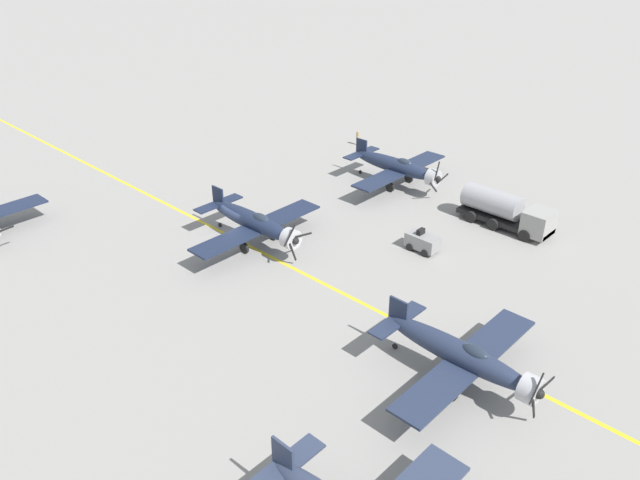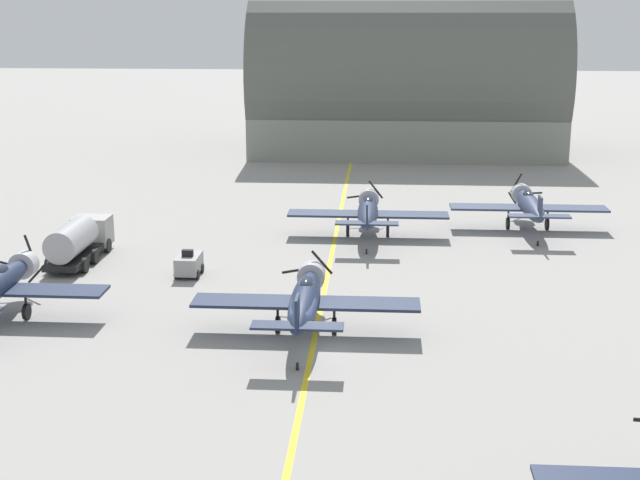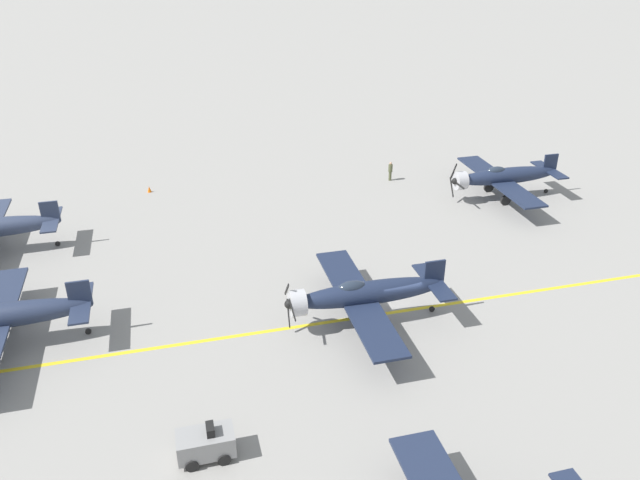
# 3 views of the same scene
# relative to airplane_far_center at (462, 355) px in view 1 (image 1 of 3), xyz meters

# --- Properties ---
(ground_plane) EXTENTS (400.00, 400.00, 0.00)m
(ground_plane) POSITION_rel_airplane_far_center_xyz_m (-2.42, -23.01, -2.01)
(ground_plane) COLOR gray
(taxiway_stripe) EXTENTS (0.30, 160.00, 0.01)m
(taxiway_stripe) POSITION_rel_airplane_far_center_xyz_m (-2.42, -23.01, -2.01)
(taxiway_stripe) COLOR yellow
(taxiway_stripe) RESTS_ON ground
(airplane_far_center) EXTENTS (12.00, 9.98, 3.65)m
(airplane_far_center) POSITION_rel_airplane_far_center_xyz_m (0.00, 0.00, 0.00)
(airplane_far_center) COLOR #252F49
(airplane_far_center) RESTS_ON ground
(airplane_mid_center) EXTENTS (12.00, 9.98, 3.65)m
(airplane_mid_center) POSITION_rel_airplane_far_center_xyz_m (-2.93, -20.69, -0.00)
(airplane_mid_center) COLOR #1C2640
(airplane_mid_center) RESTS_ON ground
(airplane_mid_left) EXTENTS (12.00, 9.98, 3.75)m
(airplane_mid_left) POSITION_rel_airplane_far_center_xyz_m (-20.05, -19.62, 0.00)
(airplane_mid_left) COLOR #202A43
(airplane_mid_left) RESTS_ON ground
(fuel_tanker) EXTENTS (2.67, 8.00, 2.98)m
(fuel_tanker) POSITION_rel_airplane_far_center_xyz_m (-19.39, -7.81, -0.50)
(fuel_tanker) COLOR black
(fuel_tanker) RESTS_ON ground
(tow_tractor) EXTENTS (1.57, 2.60, 1.79)m
(tow_tractor) POSITION_rel_airplane_far_center_xyz_m (-11.31, -10.48, -1.22)
(tow_tractor) COLOR gray
(tow_tractor) RESTS_ON ground
(ground_crew_walking) EXTENTS (0.36, 0.36, 1.65)m
(ground_crew_walking) POSITION_rel_airplane_far_center_xyz_m (-26.31, -29.83, -1.11)
(ground_crew_walking) COLOR tan
(ground_crew_walking) RESTS_ON ground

